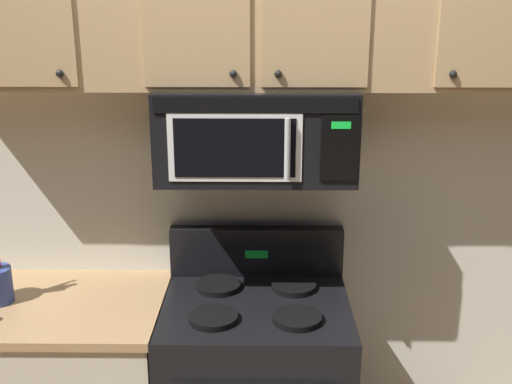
% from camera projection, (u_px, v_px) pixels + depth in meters
% --- Properties ---
extents(back_wall, '(5.20, 0.10, 2.70)m').
position_uv_depth(back_wall, '(257.00, 172.00, 2.72)').
color(back_wall, silver).
rests_on(back_wall, ground_plane).
extents(over_range_microwave, '(0.76, 0.43, 0.35)m').
position_uv_depth(over_range_microwave, '(256.00, 133.00, 2.41)').
color(over_range_microwave, black).
extents(upper_cabinets, '(2.50, 0.36, 0.55)m').
position_uv_depth(upper_cabinets, '(256.00, 13.00, 2.31)').
color(upper_cabinets, tan).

